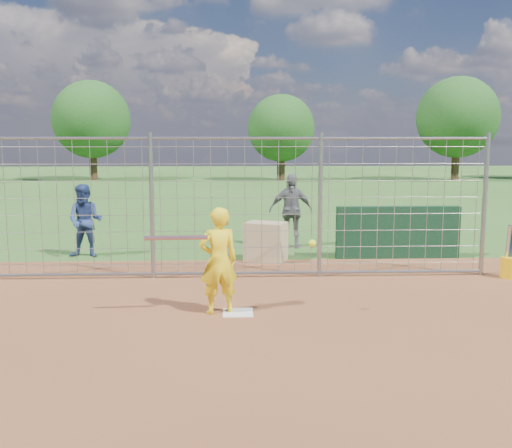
{
  "coord_description": "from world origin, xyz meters",
  "views": [
    {
      "loc": [
        -0.06,
        -8.09,
        2.43
      ],
      "look_at": [
        0.3,
        0.8,
        1.15
      ],
      "focal_mm": 40.0,
      "sensor_mm": 36.0,
      "label": 1
    }
  ],
  "objects_px": {
    "bystander_a": "(85,221)",
    "equipment_bin": "(266,242)",
    "bucket_with_bats": "(510,265)",
    "bystander_b": "(291,210)",
    "batter": "(219,261)"
  },
  "relations": [
    {
      "from": "bystander_b",
      "to": "bystander_a",
      "type": "bearing_deg",
      "value": -167.94
    },
    {
      "from": "batter",
      "to": "bystander_a",
      "type": "relative_size",
      "value": 0.99
    },
    {
      "from": "batter",
      "to": "bucket_with_bats",
      "type": "bearing_deg",
      "value": -175.56
    },
    {
      "from": "bystander_a",
      "to": "equipment_bin",
      "type": "height_order",
      "value": "bystander_a"
    },
    {
      "from": "batter",
      "to": "equipment_bin",
      "type": "xyz_separation_m",
      "value": [
        0.88,
        3.62,
        -0.37
      ]
    },
    {
      "from": "batter",
      "to": "bucket_with_bats",
      "type": "xyz_separation_m",
      "value": [
        5.2,
        1.92,
        -0.52
      ]
    },
    {
      "from": "bystander_b",
      "to": "bucket_with_bats",
      "type": "height_order",
      "value": "bystander_b"
    },
    {
      "from": "bystander_a",
      "to": "equipment_bin",
      "type": "relative_size",
      "value": 1.94
    },
    {
      "from": "batter",
      "to": "equipment_bin",
      "type": "height_order",
      "value": "batter"
    },
    {
      "from": "bystander_a",
      "to": "batter",
      "type": "bearing_deg",
      "value": -50.46
    },
    {
      "from": "bystander_a",
      "to": "bucket_with_bats",
      "type": "xyz_separation_m",
      "value": [
        8.12,
        -2.24,
        -0.53
      ]
    },
    {
      "from": "equipment_bin",
      "to": "bucket_with_bats",
      "type": "xyz_separation_m",
      "value": [
        4.32,
        -1.7,
        -0.15
      ]
    },
    {
      "from": "bystander_a",
      "to": "equipment_bin",
      "type": "distance_m",
      "value": 3.86
    },
    {
      "from": "batter",
      "to": "bucket_with_bats",
      "type": "relative_size",
      "value": 1.57
    },
    {
      "from": "batter",
      "to": "bystander_a",
      "type": "distance_m",
      "value": 5.08
    }
  ]
}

